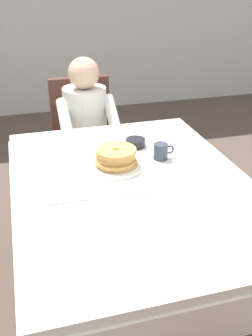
{
  "coord_description": "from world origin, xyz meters",
  "views": [
    {
      "loc": [
        -0.47,
        -1.55,
        1.64
      ],
      "look_at": [
        -0.02,
        0.05,
        0.79
      ],
      "focal_mm": 42.16,
      "sensor_mm": 36.0,
      "label": 1
    }
  ],
  "objects_px": {
    "chair_diner": "(84,134)",
    "diner_person": "(87,123)",
    "knife_right_of_plate": "(153,164)",
    "dining_table_main": "(133,198)",
    "cup_coffee": "(161,151)",
    "bowl_butter": "(135,143)",
    "breakfast_stack": "(116,157)",
    "fork_left_of_plate": "(79,173)",
    "plate_breakfast": "(116,166)",
    "spoon_near_edge": "(134,197)"
  },
  "relations": [
    {
      "from": "bowl_butter",
      "to": "spoon_near_edge",
      "type": "height_order",
      "value": "bowl_butter"
    },
    {
      "from": "chair_diner",
      "to": "diner_person",
      "type": "bearing_deg",
      "value": 90.0
    },
    {
      "from": "breakfast_stack",
      "to": "cup_coffee",
      "type": "xyz_separation_m",
      "value": [
        0.25,
        0.03,
        -0.02
      ]
    },
    {
      "from": "dining_table_main",
      "to": "plate_breakfast",
      "type": "distance_m",
      "value": 0.2
    },
    {
      "from": "diner_person",
      "to": "knife_right_of_plate",
      "type": "bearing_deg",
      "value": 101.87
    },
    {
      "from": "chair_diner",
      "to": "knife_right_of_plate",
      "type": "height_order",
      "value": "chair_diner"
    },
    {
      "from": "diner_person",
      "to": "knife_right_of_plate",
      "type": "xyz_separation_m",
      "value": [
        0.18,
        -0.87,
        0.07
      ]
    },
    {
      "from": "cup_coffee",
      "to": "fork_left_of_plate",
      "type": "distance_m",
      "value": 0.45
    },
    {
      "from": "diner_person",
      "to": "cup_coffee",
      "type": "xyz_separation_m",
      "value": [
        0.25,
        -0.82,
        0.11
      ]
    },
    {
      "from": "chair_diner",
      "to": "fork_left_of_plate",
      "type": "bearing_deg",
      "value": 79.07
    },
    {
      "from": "knife_right_of_plate",
      "to": "spoon_near_edge",
      "type": "xyz_separation_m",
      "value": [
        -0.18,
        -0.28,
        0.0
      ]
    },
    {
      "from": "chair_diner",
      "to": "bowl_butter",
      "type": "bearing_deg",
      "value": 101.86
    },
    {
      "from": "cup_coffee",
      "to": "knife_right_of_plate",
      "type": "height_order",
      "value": "cup_coffee"
    },
    {
      "from": "chair_diner",
      "to": "diner_person",
      "type": "height_order",
      "value": "diner_person"
    },
    {
      "from": "bowl_butter",
      "to": "spoon_near_edge",
      "type": "distance_m",
      "value": 0.55
    },
    {
      "from": "cup_coffee",
      "to": "spoon_near_edge",
      "type": "relative_size",
      "value": 0.75
    },
    {
      "from": "fork_left_of_plate",
      "to": "diner_person",
      "type": "bearing_deg",
      "value": -6.9
    },
    {
      "from": "fork_left_of_plate",
      "to": "knife_right_of_plate",
      "type": "distance_m",
      "value": 0.38
    },
    {
      "from": "plate_breakfast",
      "to": "bowl_butter",
      "type": "distance_m",
      "value": 0.28
    },
    {
      "from": "bowl_butter",
      "to": "dining_table_main",
      "type": "bearing_deg",
      "value": -108.49
    },
    {
      "from": "bowl_butter",
      "to": "knife_right_of_plate",
      "type": "height_order",
      "value": "bowl_butter"
    },
    {
      "from": "bowl_butter",
      "to": "breakfast_stack",
      "type": "bearing_deg",
      "value": -127.72
    },
    {
      "from": "diner_person",
      "to": "cup_coffee",
      "type": "height_order",
      "value": "diner_person"
    },
    {
      "from": "diner_person",
      "to": "breakfast_stack",
      "type": "xyz_separation_m",
      "value": [
        -0.01,
        -0.85,
        0.13
      ]
    },
    {
      "from": "dining_table_main",
      "to": "knife_right_of_plate",
      "type": "height_order",
      "value": "knife_right_of_plate"
    },
    {
      "from": "chair_diner",
      "to": "fork_left_of_plate",
      "type": "height_order",
      "value": "chair_diner"
    },
    {
      "from": "bowl_butter",
      "to": "fork_left_of_plate",
      "type": "bearing_deg",
      "value": -146.28
    },
    {
      "from": "dining_table_main",
      "to": "fork_left_of_plate",
      "type": "xyz_separation_m",
      "value": [
        -0.23,
        0.15,
        0.09
      ]
    },
    {
      "from": "breakfast_stack",
      "to": "chair_diner",
      "type": "bearing_deg",
      "value": 89.65
    },
    {
      "from": "chair_diner",
      "to": "spoon_near_edge",
      "type": "bearing_deg",
      "value": 89.91
    },
    {
      "from": "diner_person",
      "to": "fork_left_of_plate",
      "type": "bearing_deg",
      "value": 77.16
    },
    {
      "from": "cup_coffee",
      "to": "bowl_butter",
      "type": "height_order",
      "value": "cup_coffee"
    },
    {
      "from": "plate_breakfast",
      "to": "cup_coffee",
      "type": "xyz_separation_m",
      "value": [
        0.25,
        0.03,
        0.03
      ]
    },
    {
      "from": "diner_person",
      "to": "fork_left_of_plate",
      "type": "distance_m",
      "value": 0.89
    },
    {
      "from": "bowl_butter",
      "to": "knife_right_of_plate",
      "type": "xyz_separation_m",
      "value": [
        0.02,
        -0.24,
        -0.02
      ]
    },
    {
      "from": "chair_diner",
      "to": "plate_breakfast",
      "type": "height_order",
      "value": "chair_diner"
    },
    {
      "from": "dining_table_main",
      "to": "spoon_near_edge",
      "type": "xyz_separation_m",
      "value": [
        -0.04,
        -0.14,
        0.09
      ]
    },
    {
      "from": "chair_diner",
      "to": "cup_coffee",
      "type": "xyz_separation_m",
      "value": [
        0.25,
        -0.97,
        0.25
      ]
    },
    {
      "from": "diner_person",
      "to": "spoon_near_edge",
      "type": "bearing_deg",
      "value": 89.9
    },
    {
      "from": "diner_person",
      "to": "dining_table_main",
      "type": "bearing_deg",
      "value": 91.95
    },
    {
      "from": "diner_person",
      "to": "knife_right_of_plate",
      "type": "distance_m",
      "value": 0.89
    },
    {
      "from": "dining_table_main",
      "to": "diner_person",
      "type": "distance_m",
      "value": 1.01
    },
    {
      "from": "dining_table_main",
      "to": "plate_breakfast",
      "type": "xyz_separation_m",
      "value": [
        -0.04,
        0.17,
        0.1
      ]
    },
    {
      "from": "dining_table_main",
      "to": "cup_coffee",
      "type": "bearing_deg",
      "value": 43.21
    },
    {
      "from": "chair_diner",
      "to": "bowl_butter",
      "type": "relative_size",
      "value": 8.45
    },
    {
      "from": "knife_right_of_plate",
      "to": "diner_person",
      "type": "bearing_deg",
      "value": 15.46
    },
    {
      "from": "cup_coffee",
      "to": "fork_left_of_plate",
      "type": "bearing_deg",
      "value": -173.27
    },
    {
      "from": "cup_coffee",
      "to": "knife_right_of_plate",
      "type": "xyz_separation_m",
      "value": [
        -0.06,
        -0.05,
        -0.04
      ]
    },
    {
      "from": "cup_coffee",
      "to": "bowl_butter",
      "type": "bearing_deg",
      "value": 113.37
    },
    {
      "from": "plate_breakfast",
      "to": "spoon_near_edge",
      "type": "bearing_deg",
      "value": -88.93
    }
  ]
}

